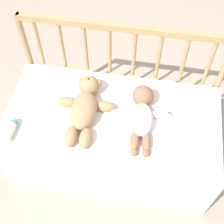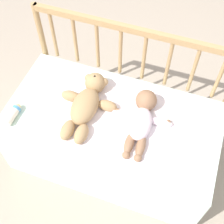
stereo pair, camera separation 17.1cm
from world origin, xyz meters
TOP-DOWN VIEW (x-y plane):
  - ground_plane at (0.00, 0.00)m, footprint 12.00×12.00m
  - crib_mattress at (0.00, 0.00)m, footprint 1.22×0.64m
  - crib_rail at (0.00, 0.34)m, footprint 1.22×0.04m
  - blanket at (0.01, -0.01)m, footprint 0.86×0.55m
  - teddy_bear at (-0.16, 0.01)m, footprint 0.34×0.46m
  - baby at (0.16, 0.02)m, footprint 0.35×0.43m
  - baby_bottle at (-0.53, -0.18)m, footprint 0.05×0.14m

SIDE VIEW (x-z plane):
  - ground_plane at x=0.00m, z-range 0.00..0.00m
  - crib_mattress at x=0.00m, z-range 0.00..0.46m
  - blanket at x=0.01m, z-range 0.46..0.46m
  - baby_bottle at x=-0.53m, z-range 0.46..0.51m
  - baby at x=0.16m, z-range 0.44..0.56m
  - teddy_bear at x=-0.16m, z-range 0.45..0.57m
  - crib_rail at x=0.00m, z-range 0.17..1.00m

